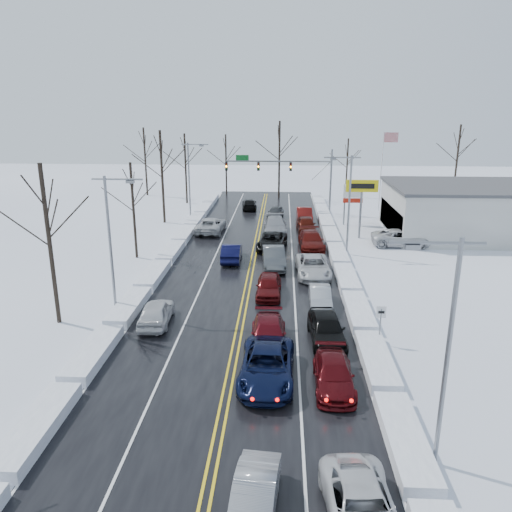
# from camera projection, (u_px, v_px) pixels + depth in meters

# --- Properties ---
(ground) EXTENTS (160.00, 160.00, 0.00)m
(ground) POSITION_uv_depth(u_px,v_px,m) (247.00, 292.00, 36.77)
(ground) COLOR white
(ground) RESTS_ON ground
(road_surface) EXTENTS (14.00, 84.00, 0.01)m
(road_surface) POSITION_uv_depth(u_px,v_px,m) (249.00, 282.00, 38.68)
(road_surface) COLOR black
(road_surface) RESTS_ON ground
(snow_bank_left) EXTENTS (1.51, 72.00, 0.61)m
(snow_bank_left) POSITION_uv_depth(u_px,v_px,m) (152.00, 281.00, 39.07)
(snow_bank_left) COLOR white
(snow_bank_left) RESTS_ON ground
(snow_bank_right) EXTENTS (1.51, 72.00, 0.61)m
(snow_bank_right) POSITION_uv_depth(u_px,v_px,m) (347.00, 284.00, 38.30)
(snow_bank_right) COLOR white
(snow_bank_right) RESTS_ON ground
(traffic_signal_mast) EXTENTS (13.28, 0.39, 8.00)m
(traffic_signal_mast) POSITION_uv_depth(u_px,v_px,m) (290.00, 170.00, 61.74)
(traffic_signal_mast) COLOR slate
(traffic_signal_mast) RESTS_ON ground
(tires_plus_sign) EXTENTS (3.20, 0.34, 6.00)m
(tires_plus_sign) POSITION_uv_depth(u_px,v_px,m) (362.00, 190.00, 50.07)
(tires_plus_sign) COLOR slate
(tires_plus_sign) RESTS_ON ground
(used_vehicles_sign) EXTENTS (2.20, 0.22, 4.65)m
(used_vehicles_sign) POSITION_uv_depth(u_px,v_px,m) (353.00, 196.00, 56.29)
(used_vehicles_sign) COLOR slate
(used_vehicles_sign) RESTS_ON ground
(speed_limit_sign) EXTENTS (0.55, 0.09, 2.35)m
(speed_limit_sign) POSITION_uv_depth(u_px,v_px,m) (381.00, 318.00, 28.24)
(speed_limit_sign) COLOR slate
(speed_limit_sign) RESTS_ON ground
(flagpole) EXTENTS (1.87, 1.20, 10.00)m
(flagpole) POSITION_uv_depth(u_px,v_px,m) (383.00, 165.00, 62.94)
(flagpole) COLOR silver
(flagpole) RESTS_ON ground
(dealership_building) EXTENTS (20.40, 12.40, 5.30)m
(dealership_building) POSITION_uv_depth(u_px,v_px,m) (488.00, 210.00, 51.98)
(dealership_building) COLOR beige
(dealership_building) RESTS_ON ground
(streetlight_se) EXTENTS (3.20, 0.25, 9.00)m
(streetlight_se) POSITION_uv_depth(u_px,v_px,m) (444.00, 338.00, 17.61)
(streetlight_se) COLOR slate
(streetlight_se) RESTS_ON ground
(streetlight_ne) EXTENTS (3.20, 0.25, 9.00)m
(streetlight_ne) POSITION_uv_depth(u_px,v_px,m) (347.00, 197.00, 44.36)
(streetlight_ne) COLOR slate
(streetlight_ne) RESTS_ON ground
(streetlight_sw) EXTENTS (3.20, 0.25, 9.00)m
(streetlight_sw) POSITION_uv_depth(u_px,v_px,m) (112.00, 234.00, 31.83)
(streetlight_sw) COLOR slate
(streetlight_sw) RESTS_ON ground
(streetlight_nw) EXTENTS (3.20, 0.25, 9.00)m
(streetlight_nw) POSITION_uv_depth(u_px,v_px,m) (191.00, 175.00, 58.58)
(streetlight_nw) COLOR slate
(streetlight_nw) RESTS_ON ground
(tree_left_b) EXTENTS (4.00, 4.00, 10.00)m
(tree_left_b) POSITION_uv_depth(u_px,v_px,m) (46.00, 214.00, 29.59)
(tree_left_b) COLOR #2D231C
(tree_left_b) RESTS_ON ground
(tree_left_c) EXTENTS (3.40, 3.40, 8.50)m
(tree_left_c) POSITION_uv_depth(u_px,v_px,m) (132.00, 192.00, 43.22)
(tree_left_c) COLOR #2D231C
(tree_left_c) RESTS_ON ground
(tree_left_d) EXTENTS (4.20, 4.20, 10.50)m
(tree_left_d) POSITION_uv_depth(u_px,v_px,m) (161.00, 159.00, 56.22)
(tree_left_d) COLOR #2D231C
(tree_left_d) RESTS_ON ground
(tree_left_e) EXTENTS (3.80, 3.80, 9.50)m
(tree_left_e) POSITION_uv_depth(u_px,v_px,m) (185.00, 155.00, 67.87)
(tree_left_e) COLOR #2D231C
(tree_left_e) RESTS_ON ground
(tree_far_a) EXTENTS (4.00, 4.00, 10.00)m
(tree_far_a) POSITION_uv_depth(u_px,v_px,m) (145.00, 148.00, 73.86)
(tree_far_a) COLOR #2D231C
(tree_far_a) RESTS_ON ground
(tree_far_b) EXTENTS (3.60, 3.60, 9.00)m
(tree_far_b) POSITION_uv_depth(u_px,v_px,m) (226.00, 153.00, 74.41)
(tree_far_b) COLOR #2D231C
(tree_far_b) RESTS_ON ground
(tree_far_c) EXTENTS (4.40, 4.40, 11.00)m
(tree_far_c) POSITION_uv_depth(u_px,v_px,m) (279.00, 145.00, 71.69)
(tree_far_c) COLOR #2D231C
(tree_far_c) RESTS_ON ground
(tree_far_d) EXTENTS (3.40, 3.40, 8.50)m
(tree_far_d) POSITION_uv_depth(u_px,v_px,m) (348.00, 156.00, 73.12)
(tree_far_d) COLOR #2D231C
(tree_far_d) RESTS_ON ground
(tree_far_e) EXTENTS (4.20, 4.20, 10.50)m
(tree_far_e) POSITION_uv_depth(u_px,v_px,m) (459.00, 147.00, 72.38)
(tree_far_e) COLOR #2D231C
(tree_far_e) RESTS_ON ground
(queued_car_2) EXTENTS (2.81, 5.85, 1.61)m
(queued_car_2) POSITION_uv_depth(u_px,v_px,m) (267.00, 380.00, 24.97)
(queued_car_2) COLOR black
(queued_car_2) RESTS_ON ground
(queued_car_3) EXTENTS (2.14, 4.94, 1.42)m
(queued_car_3) POSITION_uv_depth(u_px,v_px,m) (269.00, 345.00, 28.63)
(queued_car_3) COLOR #520A11
(queued_car_3) RESTS_ON ground
(queued_car_4) EXTENTS (1.82, 4.44, 1.51)m
(queued_car_4) POSITION_uv_depth(u_px,v_px,m) (269.00, 296.00, 35.97)
(queued_car_4) COLOR #4B0A0B
(queued_car_4) RESTS_ON ground
(queued_car_5) EXTENTS (2.18, 5.27, 1.70)m
(queued_car_5) POSITION_uv_depth(u_px,v_px,m) (274.00, 267.00, 42.29)
(queued_car_5) COLOR #424547
(queued_car_5) RESTS_ON ground
(queued_car_6) EXTENTS (3.07, 5.67, 1.51)m
(queued_car_6) POSITION_uv_depth(u_px,v_px,m) (272.00, 249.00, 47.62)
(queued_car_6) COLOR black
(queued_car_6) RESTS_ON ground
(queued_car_7) EXTENTS (2.65, 5.98, 1.71)m
(queued_car_7) POSITION_uv_depth(u_px,v_px,m) (275.00, 233.00, 53.33)
(queued_car_7) COLOR #929499
(queued_car_7) RESTS_ON ground
(queued_car_8) EXTENTS (2.24, 4.43, 1.45)m
(queued_car_8) POSITION_uv_depth(u_px,v_px,m) (275.00, 218.00, 60.49)
(queued_car_8) COLOR #383B3D
(queued_car_8) RESTS_ON ground
(queued_car_11) EXTENTS (1.93, 4.67, 1.35)m
(queued_car_11) POSITION_uv_depth(u_px,v_px,m) (333.00, 387.00, 24.37)
(queued_car_11) COLOR #46090D
(queued_car_11) RESTS_ON ground
(queued_car_12) EXTENTS (2.25, 4.96, 1.65)m
(queued_car_12) POSITION_uv_depth(u_px,v_px,m) (326.00, 341.00, 29.10)
(queued_car_12) COLOR black
(queued_car_12) RESTS_ON ground
(queued_car_13) EXTENTS (1.41, 4.03, 1.33)m
(queued_car_13) POSITION_uv_depth(u_px,v_px,m) (320.00, 306.00, 34.11)
(queued_car_13) COLOR #A2A6AA
(queued_car_13) RESTS_ON ground
(queued_car_14) EXTENTS (2.79, 5.72, 1.56)m
(queued_car_14) POSITION_uv_depth(u_px,v_px,m) (313.00, 276.00, 40.21)
(queued_car_14) COLOR silver
(queued_car_14) RESTS_ON ground
(queued_car_15) EXTENTS (2.52, 5.68, 1.62)m
(queued_car_15) POSITION_uv_depth(u_px,v_px,m) (311.00, 249.00, 47.71)
(queued_car_15) COLOR #500E0A
(queued_car_15) RESTS_ON ground
(queued_car_16) EXTENTS (2.20, 4.91, 1.64)m
(queued_car_16) POSITION_uv_depth(u_px,v_px,m) (306.00, 232.00, 54.01)
(queued_car_16) COLOR #451009
(queued_car_16) RESTS_ON ground
(queued_car_17) EXTENTS (1.86, 5.05, 1.65)m
(queued_car_17) POSITION_uv_depth(u_px,v_px,m) (304.00, 222.00, 58.54)
(queued_car_17) COLOR #510D0A
(queued_car_17) RESTS_ON ground
(oncoming_car_0) EXTENTS (1.73, 4.68, 1.53)m
(oncoming_car_0) POSITION_uv_depth(u_px,v_px,m) (232.00, 260.00, 44.11)
(oncoming_car_0) COLOR black
(oncoming_car_0) RESTS_ON ground
(oncoming_car_1) EXTENTS (2.90, 5.88, 1.61)m
(oncoming_car_1) POSITION_uv_depth(u_px,v_px,m) (211.00, 232.00, 53.86)
(oncoming_car_1) COLOR silver
(oncoming_car_1) RESTS_ON ground
(oncoming_car_2) EXTENTS (2.22, 4.71, 1.33)m
(oncoming_car_2) POSITION_uv_depth(u_px,v_px,m) (249.00, 209.00, 65.76)
(oncoming_car_2) COLOR black
(oncoming_car_2) RESTS_ON ground
(oncoming_car_3) EXTENTS (2.03, 4.56, 1.52)m
(oncoming_car_3) POSITION_uv_depth(u_px,v_px,m) (157.00, 323.00, 31.42)
(oncoming_car_3) COLOR silver
(oncoming_car_3) RESTS_ON ground
(parked_car_0) EXTENTS (5.94, 2.95, 1.62)m
(parked_car_0) POSITION_uv_depth(u_px,v_px,m) (401.00, 246.00, 48.61)
(parked_car_0) COLOR silver
(parked_car_0) RESTS_ON ground
(parked_car_1) EXTENTS (2.27, 4.98, 1.41)m
(parked_car_1) POSITION_uv_depth(u_px,v_px,m) (421.00, 239.00, 51.30)
(parked_car_1) COLOR #3A3C3E
(parked_car_1) RESTS_ON ground
(parked_car_2) EXTENTS (1.75, 4.20, 1.42)m
(parked_car_2) POSITION_uv_depth(u_px,v_px,m) (388.00, 223.00, 58.03)
(parked_car_2) COLOR black
(parked_car_2) RESTS_ON ground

